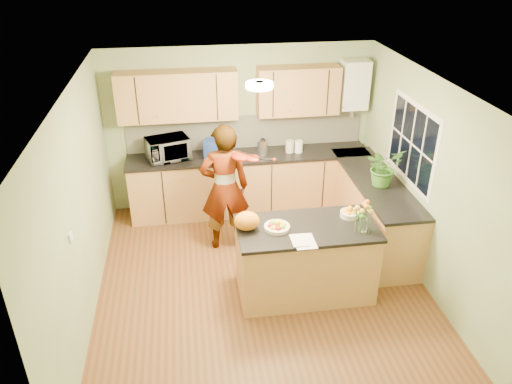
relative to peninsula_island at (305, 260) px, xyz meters
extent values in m
plane|color=brown|center=(-0.48, 0.16, -0.46)|extent=(4.50, 4.50, 0.00)
cube|color=white|center=(-0.48, 0.16, 2.04)|extent=(4.00, 4.50, 0.02)
cube|color=gray|center=(-0.48, 2.41, 0.79)|extent=(4.00, 0.02, 2.50)
cube|color=gray|center=(-0.48, -2.09, 0.79)|extent=(4.00, 0.02, 2.50)
cube|color=gray|center=(-2.48, 0.16, 0.79)|extent=(0.02, 4.50, 2.50)
cube|color=gray|center=(1.52, 0.16, 0.79)|extent=(0.02, 4.50, 2.50)
cube|color=#B77F49|center=(-0.38, 2.11, -0.01)|extent=(3.60, 0.60, 0.90)
cube|color=black|center=(-0.38, 2.10, 0.46)|extent=(3.64, 0.62, 0.04)
cube|color=#B77F49|center=(1.22, 1.01, -0.01)|extent=(0.60, 2.20, 0.90)
cube|color=black|center=(1.21, 1.01, 0.46)|extent=(0.62, 2.24, 0.04)
cube|color=beige|center=(-0.38, 2.40, 0.74)|extent=(3.60, 0.02, 0.52)
cube|color=#B77F49|center=(-1.38, 2.24, 1.39)|extent=(1.70, 0.34, 0.70)
cube|color=#B77F49|center=(0.37, 2.24, 1.39)|extent=(1.20, 0.34, 0.70)
cube|color=white|center=(1.22, 2.25, 1.44)|extent=(0.40, 0.30, 0.72)
cylinder|color=#BDBDC2|center=(1.22, 2.25, 1.04)|extent=(0.06, 0.06, 0.20)
cube|color=white|center=(1.51, 0.76, 1.09)|extent=(0.01, 1.30, 1.05)
cube|color=black|center=(1.51, 0.76, 1.09)|extent=(0.01, 1.18, 0.92)
cube|color=white|center=(-2.47, -0.44, 0.84)|extent=(0.02, 0.09, 0.09)
cylinder|color=#FFEABF|center=(-0.48, 0.46, 2.00)|extent=(0.30, 0.30, 0.06)
cylinder|color=white|center=(-0.48, 0.46, 2.03)|extent=(0.10, 0.10, 0.02)
cube|color=#B77F49|center=(0.00, 0.00, -0.02)|extent=(1.57, 0.79, 0.89)
cube|color=black|center=(0.00, 0.00, 0.44)|extent=(1.61, 0.83, 0.04)
cylinder|color=beige|center=(-0.35, 0.00, 0.48)|extent=(0.29, 0.29, 0.04)
cylinder|color=beige|center=(0.55, 0.15, 0.49)|extent=(0.22, 0.22, 0.06)
cylinder|color=silver|center=(0.60, -0.18, 0.56)|extent=(0.10, 0.10, 0.19)
ellipsoid|color=orange|center=(-0.69, 0.05, 0.57)|extent=(0.36, 0.34, 0.22)
cube|color=white|center=(-0.10, -0.30, 0.47)|extent=(0.23, 0.31, 0.01)
imported|color=#DD9C87|center=(-0.84, 1.15, 0.43)|extent=(0.67, 0.45, 1.79)
imported|color=white|center=(-1.58, 2.12, 0.64)|extent=(0.69, 0.56, 0.33)
cube|color=navy|center=(-0.88, 2.08, 0.61)|extent=(0.37, 0.30, 0.27)
cylinder|color=#BDBDC2|center=(-0.18, 2.09, 0.59)|extent=(0.16, 0.16, 0.22)
sphere|color=black|center=(-0.18, 2.09, 0.74)|extent=(0.08, 0.08, 0.08)
cylinder|color=beige|center=(0.24, 2.11, 0.57)|extent=(0.13, 0.13, 0.19)
cylinder|color=white|center=(0.37, 2.08, 0.57)|extent=(0.15, 0.15, 0.18)
imported|color=#407B29|center=(1.22, 0.86, 0.74)|extent=(0.57, 0.53, 0.52)
camera|label=1|loc=(-1.29, -4.72, 3.48)|focal=35.00mm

